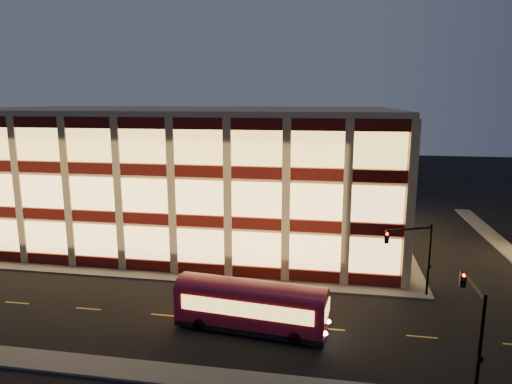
# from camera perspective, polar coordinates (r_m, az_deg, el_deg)

# --- Properties ---
(ground) EXTENTS (200.00, 200.00, 0.00)m
(ground) POSITION_cam_1_polar(r_m,az_deg,el_deg) (41.62, -13.60, -10.68)
(ground) COLOR black
(ground) RESTS_ON ground
(sidewalk_office_south) EXTENTS (54.00, 2.00, 0.15)m
(sidewalk_office_south) POSITION_cam_1_polar(r_m,az_deg,el_deg) (43.66, -16.75, -9.68)
(sidewalk_office_south) COLOR #514F4C
(sidewalk_office_south) RESTS_ON ground
(sidewalk_office_east) EXTENTS (2.00, 30.00, 0.15)m
(sidewalk_office_east) POSITION_cam_1_polar(r_m,az_deg,el_deg) (54.89, 16.99, -5.34)
(sidewalk_office_east) COLOR #514F4C
(sidewalk_office_east) RESTS_ON ground
(sidewalk_tower_west) EXTENTS (2.00, 30.00, 0.15)m
(sidewalk_tower_west) POSITION_cam_1_polar(r_m,az_deg,el_deg) (57.35, 28.00, -5.49)
(sidewalk_tower_west) COLOR #514F4C
(sidewalk_tower_west) RESTS_ON ground
(sidewalk_near) EXTENTS (100.00, 2.00, 0.15)m
(sidewalk_near) POSITION_cam_1_polar(r_m,az_deg,el_deg) (31.36, -23.57, -18.92)
(sidewalk_near) COLOR #514F4C
(sidewalk_near) RESTS_ON ground
(office_building) EXTENTS (50.45, 30.45, 14.50)m
(office_building) POSITION_cam_1_polar(r_m,az_deg,el_deg) (56.04, -9.85, 2.85)
(office_building) COLOR tan
(office_building) RESTS_ON ground
(traffic_signal_far) EXTENTS (3.79, 1.87, 6.00)m
(traffic_signal_far) POSITION_cam_1_polar(r_m,az_deg,el_deg) (37.75, 19.15, -6.68)
(traffic_signal_far) COLOR black
(traffic_signal_far) RESTS_ON ground
(traffic_signal_near) EXTENTS (0.32, 4.45, 6.00)m
(traffic_signal_near) POSITION_cam_1_polar(r_m,az_deg,el_deg) (27.75, 25.55, -13.79)
(traffic_signal_near) COLOR black
(traffic_signal_near) RESTS_ON ground
(trolley_bus) EXTENTS (10.50, 3.71, 3.48)m
(trolley_bus) POSITION_cam_1_polar(r_m,az_deg,el_deg) (31.77, -0.64, -13.72)
(trolley_bus) COLOR maroon
(trolley_bus) RESTS_ON ground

